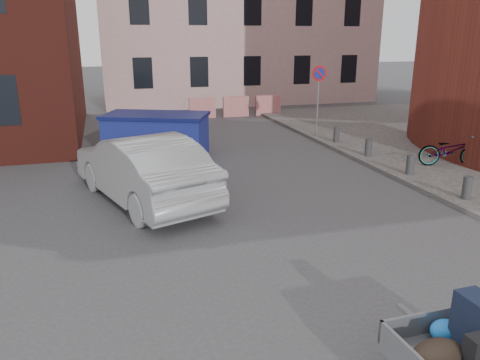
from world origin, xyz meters
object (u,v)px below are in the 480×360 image
object	(u,v)px
dumpster	(157,135)
silver_car	(142,168)
trailer	(471,350)
bicycle	(450,150)

from	to	relation	value
dumpster	silver_car	size ratio (longest dim) A/B	0.76
trailer	silver_car	distance (m)	8.10
trailer	silver_car	world-z (taller)	silver_car
trailer	bicycle	world-z (taller)	trailer
trailer	silver_car	xyz separation A→B (m)	(-2.81, 7.60, 0.21)
dumpster	silver_car	world-z (taller)	silver_car
dumpster	bicycle	bearing A→B (deg)	-4.01
silver_car	bicycle	bearing A→B (deg)	162.51
bicycle	silver_car	bearing A→B (deg)	111.93
silver_car	trailer	bearing A→B (deg)	91.31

